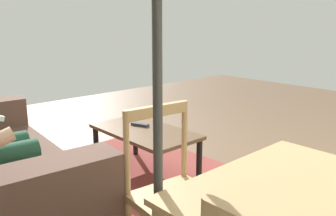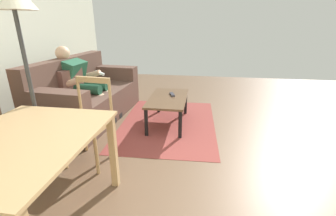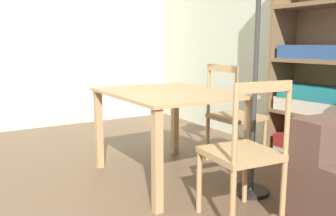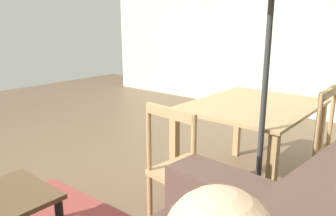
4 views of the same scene
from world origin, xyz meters
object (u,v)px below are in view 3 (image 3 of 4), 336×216
at_px(dining_table, 168,105).
at_px(dining_chair_facing_couch, 244,153).
at_px(dining_chair_near_wall, 234,116).
at_px(bookshelf, 320,85).

bearing_deg(dining_table, dining_chair_facing_couch, -0.20).
bearing_deg(dining_chair_near_wall, dining_table, -90.04).
xyz_separation_m(dining_table, dining_chair_near_wall, (0.00, 0.73, -0.17)).
height_order(bookshelf, dining_table, bookshelf).
distance_m(dining_table, dining_chair_near_wall, 0.75).
height_order(dining_chair_near_wall, dining_chair_facing_couch, dining_chair_near_wall).
bearing_deg(bookshelf, dining_table, -111.69).
bearing_deg(dining_chair_facing_couch, dining_table, 179.80).
xyz_separation_m(bookshelf, dining_chair_facing_couch, (0.41, -1.28, -0.32)).
height_order(dining_table, dining_chair_near_wall, dining_chair_near_wall).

